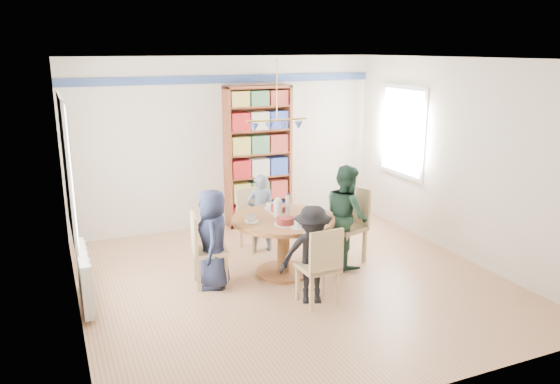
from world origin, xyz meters
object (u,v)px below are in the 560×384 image
chair_near (321,263)px  chair_far (252,216)px  chair_left (203,246)px  person_near (313,255)px  radiator (84,277)px  dining_table (283,232)px  person_right (346,215)px  person_left (213,239)px  person_far (261,213)px  chair_right (350,221)px  bookshelf (258,157)px

chair_near → chair_far: bearing=91.3°
chair_left → person_near: 1.37m
radiator → chair_far: (2.38, 1.02, 0.13)m
dining_table → chair_far: size_ratio=1.49×
person_right → dining_table: bearing=91.7°
chair_far → person_left: (-0.90, -1.07, 0.13)m
person_far → chair_right: bearing=149.5°
person_far → chair_left: bearing=47.4°
person_left → person_near: (0.90, -0.86, -0.04)m
chair_right → person_far: 1.27m
dining_table → chair_left: (-1.03, 0.05, -0.05)m
chair_right → chair_far: size_ratio=1.18×
chair_far → chair_near: size_ratio=0.94×
chair_left → person_near: bearing=-42.7°
person_far → bookshelf: (0.43, 1.20, 0.55)m
dining_table → chair_left: bearing=177.2°
person_left → bookshelf: bookshelf is taller
person_left → chair_far: bearing=154.7°
bookshelf → person_far: bearing=-109.8°
person_near → dining_table: bearing=109.5°
chair_right → person_near: 1.39m
radiator → chair_far: 2.59m
chair_near → person_right: bearing=48.1°
chair_right → person_right: person_right is taller
chair_near → person_left: person_left is taller
chair_right → bookshelf: (-0.54, 2.03, 0.54)m
person_right → chair_far: bearing=44.1°
chair_left → chair_far: size_ratio=1.05×
person_right → person_near: person_right is taller
person_far → person_right: bearing=143.3°
chair_near → dining_table: bearing=90.9°
chair_near → person_left: size_ratio=0.76×
person_far → radiator: bearing=28.6°
dining_table → person_near: bearing=-91.8°
person_right → chair_left: bearing=91.3°
chair_near → bookshelf: 3.17m
radiator → chair_right: bearing=0.3°
chair_left → bookshelf: bearing=53.6°
chair_near → person_near: (-0.04, 0.13, 0.06)m
person_left → person_far: (0.96, 0.89, -0.05)m
person_left → chair_right: bearing=106.8°
bookshelf → dining_table: bearing=-102.6°
person_left → person_near: person_left is taller
person_near → bookshelf: 3.04m
dining_table → person_left: (-0.93, -0.02, 0.05)m
person_left → bookshelf: size_ratio=0.54×
chair_right → person_left: bearing=-177.9°
chair_right → chair_far: 1.44m
person_right → person_far: 1.25m
chair_right → person_left: 1.94m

